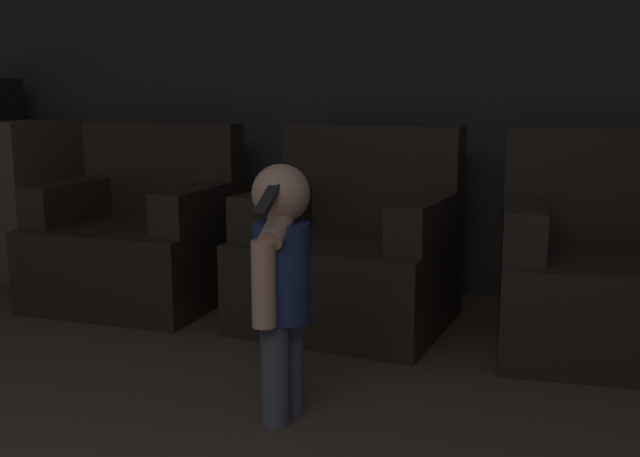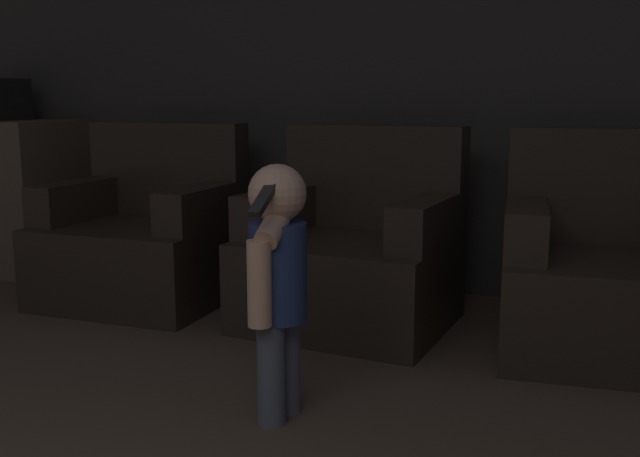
% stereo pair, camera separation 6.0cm
% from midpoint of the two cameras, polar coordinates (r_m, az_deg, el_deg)
% --- Properties ---
extents(wall_back, '(8.40, 0.05, 2.60)m').
position_cam_midpoint_polar(wall_back, '(3.83, 9.65, 14.32)').
color(wall_back, '#33302D').
rests_on(wall_back, ground_plane).
extents(armchair_left, '(0.89, 0.79, 0.90)m').
position_cam_midpoint_polar(armchair_left, '(3.77, -13.38, -0.80)').
color(armchair_left, black).
rests_on(armchair_left, ground_plane).
extents(armchair_middle, '(0.94, 0.85, 0.90)m').
position_cam_midpoint_polar(armchair_middle, '(3.28, 3.25, -2.15)').
color(armchair_middle, black).
rests_on(armchair_middle, ground_plane).
extents(armchair_right, '(0.94, 0.85, 0.90)m').
position_cam_midpoint_polar(armchair_right, '(3.14, 23.05, -3.51)').
color(armchair_right, black).
rests_on(armchair_right, ground_plane).
extents(person_toddler, '(0.18, 0.33, 0.83)m').
position_cam_midpoint_polar(person_toddler, '(2.23, -2.67, -3.49)').
color(person_toddler, '#474C56').
rests_on(person_toddler, ground_plane).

